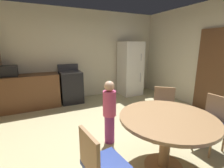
{
  "coord_description": "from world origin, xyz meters",
  "views": [
    {
      "loc": [
        -1.31,
        -2.17,
        1.65
      ],
      "look_at": [
        0.25,
        1.05,
        0.78
      ],
      "focal_mm": 25.86,
      "sensor_mm": 36.0,
      "label": 1
    }
  ],
  "objects": [
    {
      "name": "dining_table",
      "position": [
        0.16,
        -0.76,
        0.6
      ],
      "size": [
        1.23,
        1.23,
        0.76
      ],
      "color": "#9E754C",
      "rests_on": "ground"
    },
    {
      "name": "chair_west",
      "position": [
        -0.82,
        -0.89,
        0.5
      ],
      "size": [
        0.45,
        0.45,
        0.87
      ],
      "rotation": [
        0.0,
        0.0,
        6.41
      ],
      "color": "#9E754C",
      "rests_on": "ground"
    },
    {
      "name": "refrigerator",
      "position": [
        1.59,
        2.41,
        0.88
      ],
      "size": [
        0.68,
        0.68,
        1.76
      ],
      "color": "white",
      "rests_on": "ground"
    },
    {
      "name": "person_child",
      "position": [
        -0.26,
        0.11,
        0.58
      ],
      "size": [
        0.29,
        0.29,
        1.09
      ],
      "rotation": [
        0.0,
        0.0,
        5.16
      ],
      "color": "#8C337A",
      "rests_on": "ground"
    },
    {
      "name": "kitchen_counter",
      "position": [
        -1.62,
        2.46,
        0.45
      ],
      "size": [
        1.74,
        0.6,
        0.9
      ],
      "primitive_type": "cube",
      "color": "brown",
      "rests_on": "ground"
    },
    {
      "name": "ground_plane",
      "position": [
        0.0,
        0.0,
        0.0
      ],
      "size": [
        14.0,
        14.0,
        0.0
      ],
      "primitive_type": "plane",
      "color": "tan"
    },
    {
      "name": "wall_right",
      "position": [
        2.69,
        0.18,
        1.35
      ],
      "size": [
        0.12,
        5.36,
        2.7
      ],
      "primitive_type": "cube",
      "color": "beige",
      "rests_on": "ground"
    },
    {
      "name": "microwave",
      "position": [
        -1.92,
        2.46,
        1.03
      ],
      "size": [
        0.44,
        0.32,
        0.26
      ],
      "primitive_type": "cube",
      "color": "black",
      "rests_on": "kitchen_counter"
    },
    {
      "name": "oven_range",
      "position": [
        -0.4,
        2.46,
        0.47
      ],
      "size": [
        0.6,
        0.6,
        1.1
      ],
      "color": "black",
      "rests_on": "ground"
    },
    {
      "name": "wall_back",
      "position": [
        0.0,
        2.86,
        1.35
      ],
      "size": [
        5.59,
        0.12,
        2.7
      ],
      "primitive_type": "cube",
      "color": "beige",
      "rests_on": "ground"
    },
    {
      "name": "chair_northeast",
      "position": [
        0.82,
        -0.02,
        0.5
      ],
      "size": [
        0.56,
        0.56,
        0.87
      ],
      "rotation": [
        0.0,
        0.0,
        3.99
      ],
      "color": "#9E754C",
      "rests_on": "ground"
    },
    {
      "name": "chair_east",
      "position": [
        1.15,
        -0.74,
        0.5
      ],
      "size": [
        0.41,
        0.41,
        0.87
      ],
      "rotation": [
        0.0,
        0.0,
        3.16
      ],
      "color": "#9E754C",
      "rests_on": "ground"
    },
    {
      "name": "door_panelled",
      "position": [
        2.59,
        0.25,
        1.02
      ],
      "size": [
        0.05,
        0.84,
        2.04
      ],
      "primitive_type": "cube",
      "color": "brown",
      "rests_on": "ground"
    }
  ]
}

